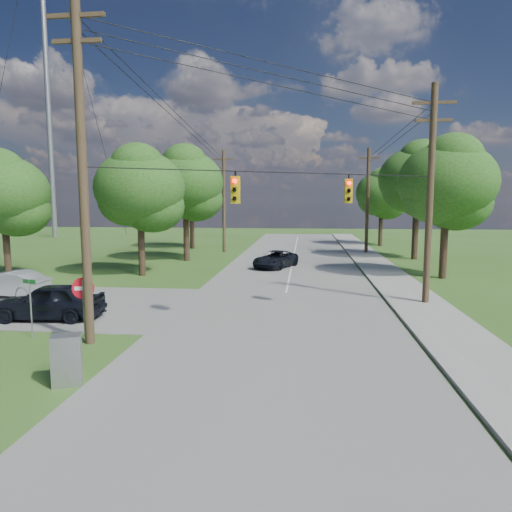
# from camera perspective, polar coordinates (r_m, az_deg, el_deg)

# --- Properties ---
(ground) EXTENTS (140.00, 140.00, 0.00)m
(ground) POSITION_cam_1_polar(r_m,az_deg,el_deg) (15.79, -5.18, -11.77)
(ground) COLOR #335A1E
(ground) RESTS_ON ground
(main_road) EXTENTS (10.00, 100.00, 0.03)m
(main_road) POSITION_cam_1_polar(r_m,az_deg,el_deg) (20.32, 3.20, -7.45)
(main_road) COLOR gray
(main_road) RESTS_ON ground
(sidewalk_east) EXTENTS (2.60, 100.00, 0.12)m
(sidewalk_east) POSITION_cam_1_polar(r_m,az_deg,el_deg) (21.08, 21.86, -7.29)
(sidewalk_east) COLOR #9D9992
(sidewalk_east) RESTS_ON ground
(pole_sw) EXTENTS (2.00, 0.32, 12.00)m
(pole_sw) POSITION_cam_1_polar(r_m,az_deg,el_deg) (16.91, -20.88, 10.46)
(pole_sw) COLOR #4C3B27
(pole_sw) RESTS_ON ground
(pole_ne) EXTENTS (2.00, 0.32, 10.50)m
(pole_ne) POSITION_cam_1_polar(r_m,az_deg,el_deg) (23.43, 20.95, 7.47)
(pole_ne) COLOR #4C3B27
(pole_ne) RESTS_ON ground
(pole_north_e) EXTENTS (2.00, 0.32, 10.00)m
(pole_north_e) POSITION_cam_1_polar(r_m,az_deg,el_deg) (45.06, 13.77, 6.80)
(pole_north_e) COLOR #4C3B27
(pole_north_e) RESTS_ON ground
(pole_north_w) EXTENTS (2.00, 0.32, 10.00)m
(pole_north_w) POSITION_cam_1_polar(r_m,az_deg,el_deg) (45.37, -4.04, 6.98)
(pole_north_w) COLOR #4C3B27
(pole_north_w) RESTS_ON ground
(power_lines) EXTENTS (13.93, 29.62, 4.93)m
(power_lines) POSITION_cam_1_polar(r_m,az_deg,el_deg) (26.57, 2.97, 15.77)
(power_lines) COLOR black
(power_lines) RESTS_ON ground
(traffic_signals) EXTENTS (4.91, 3.27, 1.05)m
(traffic_signals) POSITION_cam_1_polar(r_m,az_deg,el_deg) (19.11, 4.90, 8.22)
(traffic_signals) COLOR gold
(traffic_signals) RESTS_ON ground
(radio_mast) EXTENTS (0.70, 0.70, 45.00)m
(radio_mast) POSITION_cam_1_polar(r_m,az_deg,el_deg) (72.17, -24.73, 20.27)
(radio_mast) COLOR gray
(radio_mast) RESTS_ON ground
(tree_w_near) EXTENTS (6.00, 6.00, 8.40)m
(tree_w_near) POSITION_cam_1_polar(r_m,az_deg,el_deg) (31.64, -14.33, 8.27)
(tree_w_near) COLOR #402B20
(tree_w_near) RESTS_ON ground
(tree_w_mid) EXTENTS (6.40, 6.40, 9.22)m
(tree_w_mid) POSITION_cam_1_polar(r_m,az_deg,el_deg) (39.00, -8.82, 9.06)
(tree_w_mid) COLOR #402B20
(tree_w_mid) RESTS_ON ground
(tree_w_far) EXTENTS (6.00, 6.00, 8.73)m
(tree_w_far) POSITION_cam_1_polar(r_m,az_deg,el_deg) (49.16, -8.07, 8.22)
(tree_w_far) COLOR #402B20
(tree_w_far) RESTS_ON ground
(tree_e_near) EXTENTS (6.20, 6.20, 8.81)m
(tree_e_near) POSITION_cam_1_polar(r_m,az_deg,el_deg) (31.99, 22.76, 8.52)
(tree_e_near) COLOR #402B20
(tree_e_near) RESTS_ON ground
(tree_e_mid) EXTENTS (6.60, 6.60, 9.64)m
(tree_e_mid) POSITION_cam_1_polar(r_m,az_deg,el_deg) (41.81, 19.53, 9.05)
(tree_e_mid) COLOR #402B20
(tree_e_mid) RESTS_ON ground
(tree_e_far) EXTENTS (5.80, 5.80, 8.32)m
(tree_e_far) POSITION_cam_1_polar(r_m,az_deg,el_deg) (53.36, 15.44, 7.58)
(tree_e_far) COLOR #402B20
(tree_e_far) RESTS_ON ground
(tree_cross_n) EXTENTS (5.60, 5.60, 7.91)m
(tree_cross_n) POSITION_cam_1_polar(r_m,az_deg,el_deg) (33.14, -29.05, 6.98)
(tree_cross_n) COLOR #402B20
(tree_cross_n) RESTS_ON ground
(car_cross_dark) EXTENTS (4.70, 2.27, 1.55)m
(car_cross_dark) POSITION_cam_1_polar(r_m,az_deg,el_deg) (21.39, -24.44, -5.17)
(car_cross_dark) COLOR black
(car_cross_dark) RESTS_ON cross_road
(car_cross_silver) EXTENTS (4.26, 1.75, 1.37)m
(car_cross_silver) POSITION_cam_1_polar(r_m,az_deg,el_deg) (27.32, -28.52, -3.07)
(car_cross_silver) COLOR #B8BAC0
(car_cross_silver) RESTS_ON cross_road
(car_main_north) EXTENTS (3.65, 5.02, 1.27)m
(car_main_north) POSITION_cam_1_polar(r_m,az_deg,el_deg) (34.53, 2.45, -0.41)
(car_main_north) COLOR black
(car_main_north) RESTS_ON main_road
(control_cabinet) EXTENTS (0.94, 0.82, 1.40)m
(control_cabinet) POSITION_cam_1_polar(r_m,az_deg,el_deg) (13.87, -22.59, -11.90)
(control_cabinet) COLOR gray
(control_cabinet) RESTS_ON ground
(do_not_enter_sign) EXTENTS (0.77, 0.21, 2.36)m
(do_not_enter_sign) POSITION_cam_1_polar(r_m,az_deg,el_deg) (17.40, -20.78, -4.58)
(do_not_enter_sign) COLOR gray
(do_not_enter_sign) RESTS_ON ground
(street_name_sign) EXTENTS (0.63, 0.24, 2.20)m
(street_name_sign) POSITION_cam_1_polar(r_m,az_deg,el_deg) (18.78, -26.37, -4.90)
(street_name_sign) COLOR gray
(street_name_sign) RESTS_ON ground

